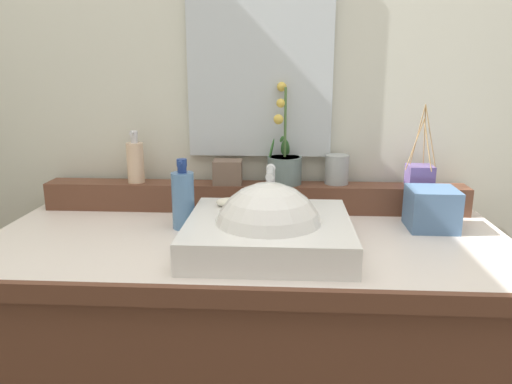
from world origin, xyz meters
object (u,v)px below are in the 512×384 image
at_px(soap_bar, 229,202).
at_px(lotion_bottle, 183,199).
at_px(reed_diffuser, 420,175).
at_px(soap_dispenser, 135,161).
at_px(potted_plant, 284,164).
at_px(sink_basin, 268,236).
at_px(tumbler_cup, 337,169).
at_px(trinket_box, 228,172).
at_px(tissue_box, 432,209).

xyz_separation_m(soap_bar, lotion_bottle, (-0.13, 0.03, -0.00)).
relative_size(reed_diffuser, lotion_bottle, 1.26).
height_order(soap_bar, soap_dispenser, soap_dispenser).
xyz_separation_m(potted_plant, reed_diffuser, (0.41, -0.02, -0.03)).
bearing_deg(soap_dispenser, sink_basin, -38.14).
height_order(tumbler_cup, lotion_bottle, lotion_bottle).
relative_size(sink_basin, lotion_bottle, 2.05).
relative_size(soap_bar, soap_dispenser, 0.43).
relative_size(soap_dispenser, trinket_box, 1.85).
bearing_deg(tumbler_cup, soap_bar, -142.65).
distance_m(potted_plant, tissue_box, 0.45).
bearing_deg(sink_basin, soap_dispenser, 141.86).
xyz_separation_m(soap_dispenser, tissue_box, (0.88, -0.15, -0.10)).
height_order(soap_bar, lotion_bottle, lotion_bottle).
distance_m(sink_basin, trinket_box, 0.37).
height_order(sink_basin, potted_plant, potted_plant).
relative_size(reed_diffuser, trinket_box, 2.81).
relative_size(potted_plant, soap_dispenser, 1.90).
bearing_deg(trinket_box, reed_diffuser, -2.99).
height_order(tumbler_cup, trinket_box, tumbler_cup).
xyz_separation_m(potted_plant, trinket_box, (-0.17, -0.02, -0.02)).
bearing_deg(tissue_box, tumbler_cup, 145.72).
xyz_separation_m(sink_basin, soap_bar, (-0.11, 0.12, 0.05)).
distance_m(potted_plant, lotion_bottle, 0.35).
height_order(potted_plant, tissue_box, potted_plant).
bearing_deg(potted_plant, soap_bar, -122.30).
bearing_deg(soap_bar, soap_dispenser, 145.60).
xyz_separation_m(tumbler_cup, reed_diffuser, (0.25, -0.03, -0.01)).
bearing_deg(lotion_bottle, tissue_box, 3.00).
height_order(sink_basin, lotion_bottle, lotion_bottle).
distance_m(sink_basin, tumbler_cup, 0.42).
bearing_deg(potted_plant, trinket_box, -174.50).
bearing_deg(reed_diffuser, trinket_box, 179.58).
bearing_deg(tissue_box, trinket_box, 165.94).
relative_size(trinket_box, tissue_box, 0.68).
relative_size(soap_dispenser, reed_diffuser, 0.66).
height_order(soap_dispenser, reed_diffuser, reed_diffuser).
relative_size(soap_bar, reed_diffuser, 0.28).
distance_m(soap_bar, potted_plant, 0.28).
distance_m(sink_basin, lotion_bottle, 0.29).
relative_size(sink_basin, tumbler_cup, 4.45).
bearing_deg(tissue_box, lotion_bottle, -177.00).
bearing_deg(lotion_bottle, reed_diffuser, 14.54).
xyz_separation_m(soap_dispenser, trinket_box, (0.29, -0.00, -0.03)).
distance_m(soap_dispenser, tumbler_cup, 0.63).
bearing_deg(trinket_box, soap_dispenser, 176.78).
bearing_deg(potted_plant, lotion_bottle, -144.31).
bearing_deg(tissue_box, potted_plant, 158.31).
relative_size(soap_bar, tissue_box, 0.54).
height_order(soap_bar, tissue_box, tissue_box).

